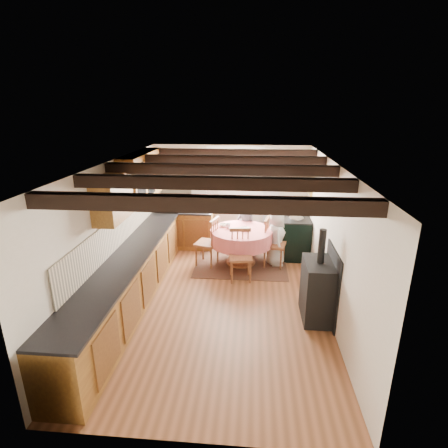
# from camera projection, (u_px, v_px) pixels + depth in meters

# --- Properties ---
(floor) EXTENTS (3.60, 5.50, 0.00)m
(floor) POSITION_uv_depth(u_px,v_px,m) (220.00, 300.00, 6.15)
(floor) COLOR #965937
(floor) RESTS_ON ground
(ceiling) EXTENTS (3.60, 5.50, 0.00)m
(ceiling) POSITION_uv_depth(u_px,v_px,m) (220.00, 164.00, 5.38)
(ceiling) COLOR white
(ceiling) RESTS_ON ground
(wall_back) EXTENTS (3.60, 0.00, 2.40)m
(wall_back) POSITION_uv_depth(u_px,v_px,m) (231.00, 196.00, 8.36)
(wall_back) COLOR silver
(wall_back) RESTS_ON ground
(wall_front) EXTENTS (3.60, 0.00, 2.40)m
(wall_front) POSITION_uv_depth(u_px,v_px,m) (191.00, 344.00, 3.17)
(wall_front) COLOR silver
(wall_front) RESTS_ON ground
(wall_left) EXTENTS (0.00, 5.50, 2.40)m
(wall_left) POSITION_uv_depth(u_px,v_px,m) (114.00, 233.00, 5.91)
(wall_left) COLOR silver
(wall_left) RESTS_ON ground
(wall_right) EXTENTS (0.00, 5.50, 2.40)m
(wall_right) POSITION_uv_depth(u_px,v_px,m) (331.00, 240.00, 5.62)
(wall_right) COLOR silver
(wall_right) RESTS_ON ground
(beam_a) EXTENTS (3.60, 0.16, 0.16)m
(beam_a) POSITION_uv_depth(u_px,v_px,m) (200.00, 204.00, 3.52)
(beam_a) COLOR black
(beam_a) RESTS_ON ceiling
(beam_b) EXTENTS (3.60, 0.16, 0.16)m
(beam_b) POSITION_uv_depth(u_px,v_px,m) (212.00, 183.00, 4.47)
(beam_b) COLOR black
(beam_b) RESTS_ON ceiling
(beam_c) EXTENTS (3.60, 0.16, 0.16)m
(beam_c) POSITION_uv_depth(u_px,v_px,m) (220.00, 169.00, 5.41)
(beam_c) COLOR black
(beam_c) RESTS_ON ceiling
(beam_d) EXTENTS (3.60, 0.16, 0.16)m
(beam_d) POSITION_uv_depth(u_px,v_px,m) (225.00, 160.00, 6.35)
(beam_d) COLOR black
(beam_d) RESTS_ON ceiling
(beam_e) EXTENTS (3.60, 0.16, 0.16)m
(beam_e) POSITION_uv_depth(u_px,v_px,m) (229.00, 153.00, 7.30)
(beam_e) COLOR black
(beam_e) RESTS_ON ceiling
(splash_left) EXTENTS (0.02, 4.50, 0.55)m
(splash_left) POSITION_uv_depth(u_px,v_px,m) (121.00, 228.00, 6.19)
(splash_left) COLOR beige
(splash_left) RESTS_ON wall_left
(splash_back) EXTENTS (1.40, 0.02, 0.55)m
(splash_back) POSITION_uv_depth(u_px,v_px,m) (189.00, 195.00, 8.42)
(splash_back) COLOR beige
(splash_back) RESTS_ON wall_back
(base_cabinet_left) EXTENTS (0.60, 5.30, 0.88)m
(base_cabinet_left) POSITION_uv_depth(u_px,v_px,m) (135.00, 275.00, 6.13)
(base_cabinet_left) COLOR #996626
(base_cabinet_left) RESTS_ON floor
(base_cabinet_back) EXTENTS (1.30, 0.60, 0.88)m
(base_cabinet_back) POSITION_uv_depth(u_px,v_px,m) (186.00, 229.00, 8.41)
(base_cabinet_back) COLOR #996626
(base_cabinet_back) RESTS_ON floor
(worktop_left) EXTENTS (0.64, 5.30, 0.04)m
(worktop_left) POSITION_uv_depth(u_px,v_px,m) (134.00, 250.00, 5.98)
(worktop_left) COLOR black
(worktop_left) RESTS_ON base_cabinet_left
(worktop_back) EXTENTS (1.30, 0.64, 0.04)m
(worktop_back) POSITION_uv_depth(u_px,v_px,m) (185.00, 211.00, 8.24)
(worktop_back) COLOR black
(worktop_back) RESTS_ON base_cabinet_back
(wall_cabinet_glass) EXTENTS (0.34, 1.80, 0.90)m
(wall_cabinet_glass) POSITION_uv_depth(u_px,v_px,m) (142.00, 176.00, 6.79)
(wall_cabinet_glass) COLOR #996626
(wall_cabinet_glass) RESTS_ON wall_left
(wall_cabinet_solid) EXTENTS (0.34, 0.90, 0.70)m
(wall_cabinet_solid) POSITION_uv_depth(u_px,v_px,m) (113.00, 198.00, 5.39)
(wall_cabinet_solid) COLOR #996626
(wall_cabinet_solid) RESTS_ON wall_left
(window_frame) EXTENTS (1.34, 0.03, 1.54)m
(window_frame) POSITION_uv_depth(u_px,v_px,m) (235.00, 180.00, 8.21)
(window_frame) COLOR white
(window_frame) RESTS_ON wall_back
(window_pane) EXTENTS (1.20, 0.01, 1.40)m
(window_pane) POSITION_uv_depth(u_px,v_px,m) (235.00, 180.00, 8.21)
(window_pane) COLOR white
(window_pane) RESTS_ON wall_back
(curtain_left) EXTENTS (0.35, 0.10, 2.10)m
(curtain_left) POSITION_uv_depth(u_px,v_px,m) (199.00, 200.00, 8.36)
(curtain_left) COLOR #B7B7B7
(curtain_left) RESTS_ON wall_back
(curtain_right) EXTENTS (0.35, 0.10, 2.10)m
(curtain_right) POSITION_uv_depth(u_px,v_px,m) (271.00, 202.00, 8.22)
(curtain_right) COLOR #B7B7B7
(curtain_right) RESTS_ON wall_back
(curtain_rod) EXTENTS (2.00, 0.03, 0.03)m
(curtain_rod) POSITION_uv_depth(u_px,v_px,m) (235.00, 154.00, 7.94)
(curtain_rod) COLOR black
(curtain_rod) RESTS_ON wall_back
(wall_picture) EXTENTS (0.04, 0.50, 0.60)m
(wall_picture) POSITION_uv_depth(u_px,v_px,m) (311.00, 180.00, 7.63)
(wall_picture) COLOR gold
(wall_picture) RESTS_ON wall_right
(wall_plate) EXTENTS (0.30, 0.02, 0.30)m
(wall_plate) POSITION_uv_depth(u_px,v_px,m) (276.00, 176.00, 8.09)
(wall_plate) COLOR silver
(wall_plate) RESTS_ON wall_back
(rug) EXTENTS (1.94, 1.51, 0.01)m
(rug) POSITION_uv_depth(u_px,v_px,m) (241.00, 264.00, 7.57)
(rug) COLOR #52241E
(rug) RESTS_ON floor
(dining_table) EXTENTS (1.30, 1.30, 0.78)m
(dining_table) POSITION_uv_depth(u_px,v_px,m) (241.00, 247.00, 7.45)
(dining_table) COLOR #E15965
(dining_table) RESTS_ON floor
(chair_near) EXTENTS (0.49, 0.51, 1.01)m
(chair_near) POSITION_uv_depth(u_px,v_px,m) (241.00, 255.00, 6.75)
(chair_near) COLOR #996038
(chair_near) RESTS_ON floor
(chair_left) EXTENTS (0.58, 0.56, 1.06)m
(chair_left) POSITION_uv_depth(u_px,v_px,m) (207.00, 241.00, 7.39)
(chair_left) COLOR #996038
(chair_left) RESTS_ON floor
(chair_right) EXTENTS (0.56, 0.54, 1.05)m
(chair_right) POSITION_uv_depth(u_px,v_px,m) (275.00, 243.00, 7.32)
(chair_right) COLOR #996038
(chair_right) RESTS_ON floor
(aga_range) EXTENTS (0.65, 1.01, 0.93)m
(aga_range) POSITION_uv_depth(u_px,v_px,m) (294.00, 235.00, 7.93)
(aga_range) COLOR black
(aga_range) RESTS_ON floor
(cast_iron_stove) EXTENTS (0.45, 0.75, 1.50)m
(cast_iron_stove) POSITION_uv_depth(u_px,v_px,m) (319.00, 275.00, 5.43)
(cast_iron_stove) COLOR black
(cast_iron_stove) RESTS_ON floor
(child_far) EXTENTS (0.50, 0.40, 1.19)m
(child_far) POSITION_uv_depth(u_px,v_px,m) (246.00, 228.00, 7.99)
(child_far) COLOR #474C55
(child_far) RESTS_ON floor
(child_right) EXTENTS (0.42, 0.62, 1.22)m
(child_right) POSITION_uv_depth(u_px,v_px,m) (276.00, 238.00, 7.37)
(child_right) COLOR silver
(child_right) RESTS_ON floor
(bowl_a) EXTENTS (0.27, 0.27, 0.05)m
(bowl_a) POSITION_uv_depth(u_px,v_px,m) (245.00, 229.00, 7.29)
(bowl_a) COLOR silver
(bowl_a) RESTS_ON dining_table
(bowl_b) EXTENTS (0.24, 0.24, 0.05)m
(bowl_b) POSITION_uv_depth(u_px,v_px,m) (223.00, 225.00, 7.52)
(bowl_b) COLOR silver
(bowl_b) RESTS_ON dining_table
(cup) EXTENTS (0.13, 0.13, 0.10)m
(cup) POSITION_uv_depth(u_px,v_px,m) (228.00, 226.00, 7.41)
(cup) COLOR silver
(cup) RESTS_ON dining_table
(canister_tall) EXTENTS (0.13, 0.13, 0.22)m
(canister_tall) POSITION_uv_depth(u_px,v_px,m) (177.00, 206.00, 8.18)
(canister_tall) COLOR #262628
(canister_tall) RESTS_ON worktop_back
(canister_wide) EXTENTS (0.20, 0.20, 0.22)m
(canister_wide) POSITION_uv_depth(u_px,v_px,m) (192.00, 204.00, 8.28)
(canister_wide) COLOR #262628
(canister_wide) RESTS_ON worktop_back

